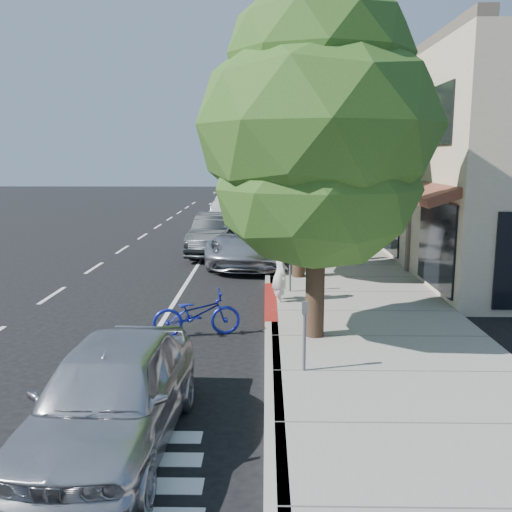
{
  "coord_description": "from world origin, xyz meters",
  "views": [
    {
      "loc": [
        -0.13,
        -13.63,
        3.91
      ],
      "look_at": [
        -0.39,
        0.89,
        1.35
      ],
      "focal_mm": 40.0,
      "sensor_mm": 36.0,
      "label": 1
    }
  ],
  "objects_px": {
    "street_tree_3": "(287,128)",
    "white_pickup": "(230,209)",
    "silver_suv": "(256,240)",
    "street_tree_5": "(281,144)",
    "near_car_a": "(111,395)",
    "street_tree_0": "(318,131)",
    "bicycle": "(197,314)",
    "street_tree_2": "(292,145)",
    "pedestrian": "(341,239)",
    "cyclist": "(280,273)",
    "dark_suv_far": "(260,208)",
    "dark_sedan": "(218,234)",
    "street_tree_4": "(283,140)",
    "street_tree_1": "(300,124)"
  },
  "relations": [
    {
      "from": "dark_sedan",
      "to": "white_pickup",
      "type": "height_order",
      "value": "white_pickup"
    },
    {
      "from": "street_tree_2",
      "to": "bicycle",
      "type": "xyz_separation_m",
      "value": [
        -2.54,
        -11.6,
        -3.85
      ]
    },
    {
      "from": "bicycle",
      "to": "silver_suv",
      "type": "bearing_deg",
      "value": -19.4
    },
    {
      "from": "white_pickup",
      "to": "near_car_a",
      "type": "bearing_deg",
      "value": -94.51
    },
    {
      "from": "street_tree_0",
      "to": "street_tree_2",
      "type": "height_order",
      "value": "street_tree_0"
    },
    {
      "from": "street_tree_0",
      "to": "white_pickup",
      "type": "relative_size",
      "value": 1.21
    },
    {
      "from": "dark_suv_far",
      "to": "street_tree_0",
      "type": "bearing_deg",
      "value": -79.09
    },
    {
      "from": "street_tree_5",
      "to": "near_car_a",
      "type": "bearing_deg",
      "value": -95.14
    },
    {
      "from": "street_tree_2",
      "to": "pedestrian",
      "type": "distance_m",
      "value": 4.89
    },
    {
      "from": "bicycle",
      "to": "dark_suv_far",
      "type": "bearing_deg",
      "value": -14.68
    },
    {
      "from": "bicycle",
      "to": "white_pickup",
      "type": "xyz_separation_m",
      "value": [
        -0.56,
        20.94,
        0.37
      ]
    },
    {
      "from": "cyclist",
      "to": "silver_suv",
      "type": "distance_m",
      "value": 6.11
    },
    {
      "from": "street_tree_1",
      "to": "cyclist",
      "type": "distance_m",
      "value": 5.04
    },
    {
      "from": "white_pickup",
      "to": "near_car_a",
      "type": "relative_size",
      "value": 1.36
    },
    {
      "from": "dark_suv_far",
      "to": "near_car_a",
      "type": "relative_size",
      "value": 0.96
    },
    {
      "from": "silver_suv",
      "to": "street_tree_4",
      "type": "bearing_deg",
      "value": 91.94
    },
    {
      "from": "street_tree_0",
      "to": "pedestrian",
      "type": "relative_size",
      "value": 4.76
    },
    {
      "from": "street_tree_5",
      "to": "silver_suv",
      "type": "relative_size",
      "value": 1.23
    },
    {
      "from": "bicycle",
      "to": "street_tree_0",
      "type": "bearing_deg",
      "value": -110.88
    },
    {
      "from": "street_tree_3",
      "to": "pedestrian",
      "type": "bearing_deg",
      "value": -79.27
    },
    {
      "from": "dark_suv_far",
      "to": "near_car_a",
      "type": "bearing_deg",
      "value": -85.97
    },
    {
      "from": "silver_suv",
      "to": "pedestrian",
      "type": "distance_m",
      "value": 3.11
    },
    {
      "from": "pedestrian",
      "to": "bicycle",
      "type": "bearing_deg",
      "value": 65.74
    },
    {
      "from": "street_tree_4",
      "to": "near_car_a",
      "type": "distance_m",
      "value": 28.96
    },
    {
      "from": "street_tree_1",
      "to": "dark_sedan",
      "type": "bearing_deg",
      "value": 120.59
    },
    {
      "from": "street_tree_1",
      "to": "white_pickup",
      "type": "distance_m",
      "value": 16.15
    },
    {
      "from": "near_car_a",
      "to": "pedestrian",
      "type": "height_order",
      "value": "pedestrian"
    },
    {
      "from": "bicycle",
      "to": "pedestrian",
      "type": "relative_size",
      "value": 1.25
    },
    {
      "from": "street_tree_5",
      "to": "dark_suv_far",
      "type": "height_order",
      "value": "street_tree_5"
    },
    {
      "from": "dark_suv_far",
      "to": "pedestrian",
      "type": "height_order",
      "value": "pedestrian"
    },
    {
      "from": "street_tree_1",
      "to": "pedestrian",
      "type": "distance_m",
      "value": 5.22
    },
    {
      "from": "near_car_a",
      "to": "street_tree_1",
      "type": "bearing_deg",
      "value": 75.79
    },
    {
      "from": "street_tree_2",
      "to": "street_tree_4",
      "type": "xyz_separation_m",
      "value": [
        -0.0,
        12.0,
        0.52
      ]
    },
    {
      "from": "street_tree_1",
      "to": "cyclist",
      "type": "xyz_separation_m",
      "value": [
        -0.65,
        -3.04,
        -3.97
      ]
    },
    {
      "from": "dark_suv_far",
      "to": "street_tree_4",
      "type": "bearing_deg",
      "value": 27.15
    },
    {
      "from": "street_tree_1",
      "to": "dark_suv_far",
      "type": "xyz_separation_m",
      "value": [
        -1.4,
        17.5,
        -4.13
      ]
    },
    {
      "from": "street_tree_3",
      "to": "silver_suv",
      "type": "height_order",
      "value": "street_tree_3"
    },
    {
      "from": "street_tree_3",
      "to": "street_tree_5",
      "type": "relative_size",
      "value": 1.14
    },
    {
      "from": "street_tree_0",
      "to": "dark_suv_far",
      "type": "xyz_separation_m",
      "value": [
        -1.4,
        23.5,
        -3.67
      ]
    },
    {
      "from": "cyclist",
      "to": "street_tree_2",
      "type": "bearing_deg",
      "value": -14.03
    },
    {
      "from": "street_tree_5",
      "to": "near_car_a",
      "type": "relative_size",
      "value": 1.71
    },
    {
      "from": "bicycle",
      "to": "street_tree_5",
      "type": "bearing_deg",
      "value": -16.76
    },
    {
      "from": "street_tree_5",
      "to": "street_tree_2",
      "type": "bearing_deg",
      "value": -90.0
    },
    {
      "from": "street_tree_0",
      "to": "bicycle",
      "type": "xyz_separation_m",
      "value": [
        -2.54,
        0.4,
        -3.89
      ]
    },
    {
      "from": "street_tree_0",
      "to": "white_pickup",
      "type": "bearing_deg",
      "value": 98.26
    },
    {
      "from": "street_tree_4",
      "to": "near_car_a",
      "type": "height_order",
      "value": "street_tree_4"
    },
    {
      "from": "street_tree_3",
      "to": "white_pickup",
      "type": "xyz_separation_m",
      "value": [
        -3.1,
        3.34,
        -4.41
      ]
    },
    {
      "from": "bicycle",
      "to": "pedestrian",
      "type": "distance_m",
      "value": 9.57
    },
    {
      "from": "street_tree_3",
      "to": "dark_suv_far",
      "type": "distance_m",
      "value": 7.28
    },
    {
      "from": "street_tree_2",
      "to": "silver_suv",
      "type": "height_order",
      "value": "street_tree_2"
    }
  ]
}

